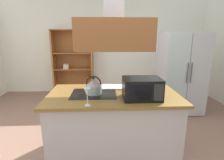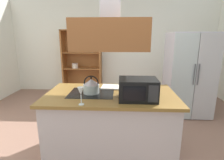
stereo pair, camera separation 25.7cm
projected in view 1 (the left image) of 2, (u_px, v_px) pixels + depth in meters
name	position (u px, v px, depth m)	size (l,w,h in m)	color
ground_plane	(106.00, 149.00, 2.68)	(7.80, 7.80, 0.00)	#896353
wall_back	(104.00, 46.00, 5.26)	(6.00, 0.12, 2.70)	white
kitchen_island	(113.00, 123.00, 2.52)	(1.75, 0.98, 0.90)	#BFB1B1
range_hood	(113.00, 26.00, 2.20)	(0.90, 0.70, 1.21)	brown
refrigerator	(181.00, 73.00, 3.89)	(0.90, 0.78, 1.73)	#B8B3C3
dish_cabinet	(74.00, 66.00, 5.14)	(1.12, 0.40, 1.83)	#9C5D2C
kettle	(94.00, 86.00, 2.37)	(0.22, 0.22, 0.24)	#B1BCB7
cutting_board	(113.00, 87.00, 2.68)	(0.34, 0.24, 0.02)	white
microwave	(142.00, 88.00, 2.19)	(0.46, 0.35, 0.26)	black
wine_glass_on_counter	(87.00, 93.00, 1.95)	(0.08, 0.08, 0.21)	silver
fruit_bowl	(148.00, 84.00, 2.73)	(0.24, 0.24, 0.14)	brown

